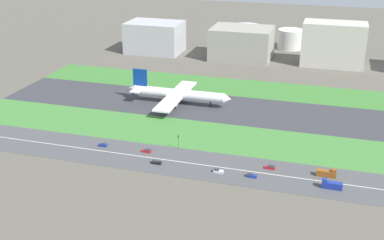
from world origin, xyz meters
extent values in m
plane|color=#5B564C|center=(0.00, 0.00, 0.00)|extent=(800.00, 800.00, 0.00)
cube|color=#38383D|center=(0.00, 0.00, 0.05)|extent=(280.00, 46.00, 0.10)
cube|color=#3D7A33|center=(0.00, 41.00, 0.05)|extent=(280.00, 36.00, 0.10)
cube|color=#427F38|center=(0.00, -41.00, 0.05)|extent=(280.00, 36.00, 0.10)
cube|color=#4C4C4F|center=(0.00, -73.00, 0.05)|extent=(280.00, 28.00, 0.10)
cube|color=silver|center=(0.00, -73.00, 0.11)|extent=(266.00, 0.50, 0.01)
cylinder|color=white|center=(-31.57, 0.00, 6.30)|extent=(56.00, 6.00, 6.00)
cone|color=white|center=(-1.57, 0.00, 6.30)|extent=(4.00, 5.70, 5.70)
cone|color=white|center=(-62.07, 0.00, 7.10)|extent=(5.00, 5.40, 5.40)
cube|color=navy|center=(-56.57, 0.00, 14.30)|extent=(9.00, 0.80, 11.00)
cube|color=white|center=(-57.57, 0.00, 7.30)|extent=(6.00, 16.00, 0.60)
cube|color=white|center=(-33.57, 15.00, 5.10)|extent=(10.00, 26.00, 1.00)
cylinder|color=gray|center=(-32.57, 9.00, 2.90)|extent=(5.00, 3.20, 3.20)
cube|color=white|center=(-33.57, -15.00, 5.10)|extent=(10.00, 26.00, 1.00)
cylinder|color=gray|center=(-32.57, -9.00, 2.90)|extent=(5.00, 3.20, 3.20)
cylinder|color=black|center=(-11.97, 0.00, 1.70)|extent=(1.00, 1.00, 3.20)
cylinder|color=black|center=(-35.57, 3.50, 1.70)|extent=(1.00, 1.00, 3.20)
cylinder|color=black|center=(-35.57, -3.50, 1.70)|extent=(1.00, 1.00, 3.20)
cube|color=#B2191E|center=(-26.02, -68.00, 0.65)|extent=(4.40, 1.80, 1.10)
cube|color=#333D4C|center=(-25.22, -68.00, 1.65)|extent=(2.20, 1.66, 0.90)
cube|color=navy|center=(60.47, -78.00, 1.50)|extent=(8.40, 2.50, 2.80)
cube|color=navy|center=(57.27, -78.00, 3.50)|extent=(2.00, 2.30, 1.20)
cube|color=#B2191E|center=(33.32, -68.00, 0.65)|extent=(4.40, 1.80, 1.10)
cube|color=#333D4C|center=(34.12, -68.00, 1.65)|extent=(2.20, 1.66, 0.90)
cube|color=navy|center=(-49.18, -68.00, 0.65)|extent=(4.40, 1.80, 1.10)
cube|color=#333D4C|center=(-48.38, -68.00, 1.65)|extent=(2.20, 1.66, 0.90)
cube|color=black|center=(-17.20, -78.00, 0.65)|extent=(4.40, 1.80, 1.10)
cube|color=#333D4C|center=(-18.00, -78.00, 1.65)|extent=(2.20, 1.66, 0.90)
cube|color=silver|center=(11.96, -78.00, 0.65)|extent=(4.40, 1.80, 1.10)
cube|color=#333D4C|center=(11.16, -78.00, 1.65)|extent=(2.20, 1.66, 0.90)
cube|color=navy|center=(26.87, -78.00, 0.65)|extent=(4.40, 1.80, 1.10)
cube|color=#333D4C|center=(26.07, -78.00, 1.65)|extent=(2.20, 1.66, 0.90)
cube|color=brown|center=(57.70, -68.00, 1.50)|extent=(8.40, 2.50, 2.80)
cube|color=brown|center=(60.90, -68.00, 3.50)|extent=(2.00, 2.30, 1.20)
cylinder|color=#4C4C51|center=(-12.57, -60.00, 3.10)|extent=(0.24, 0.24, 6.00)
cube|color=black|center=(-12.57, -60.00, 6.70)|extent=(0.36, 0.36, 1.20)
sphere|color=#19D826|center=(-12.57, -60.20, 7.00)|extent=(0.24, 0.24, 0.24)
cube|color=#B2B2B7|center=(-90.00, 114.00, 12.60)|extent=(44.95, 31.68, 25.20)
cube|color=#9E998E|center=(-16.26, 114.00, 12.48)|extent=(47.31, 35.96, 24.96)
cube|color=beige|center=(54.02, 114.00, 16.48)|extent=(46.17, 24.01, 32.96)
cylinder|color=silver|center=(-20.97, 159.00, 8.96)|extent=(25.25, 25.25, 17.91)
cylinder|color=silver|center=(18.07, 159.00, 8.17)|extent=(22.55, 22.55, 16.34)
camera|label=1|loc=(55.49, -265.08, 104.00)|focal=45.86mm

